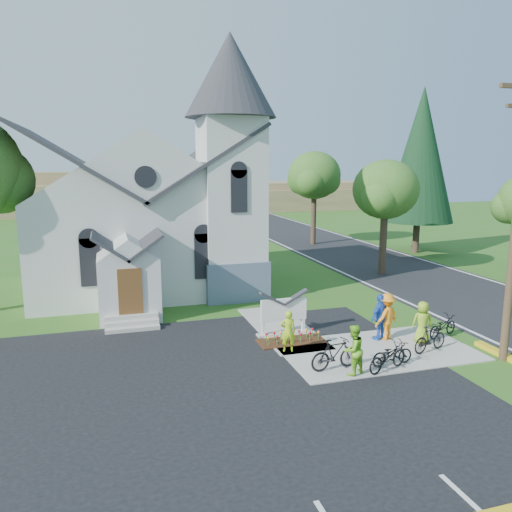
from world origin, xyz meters
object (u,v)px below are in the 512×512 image
object	(u,v)px
cyclist_3	(387,316)
cyclist_4	(422,322)
bike_1	(335,354)
cyclist_0	(288,331)
cyclist_2	(380,317)
church_sign	(284,310)
cyclist_1	(353,350)
bike_4	(443,326)
bike_0	(387,357)
bike_2	(392,353)
bike_3	(430,338)

from	to	relation	value
cyclist_3	cyclist_4	xyz separation A→B (m)	(1.08, -0.77, -0.10)
bike_1	cyclist_4	world-z (taller)	cyclist_4
cyclist_4	cyclist_0	bearing A→B (deg)	6.72
cyclist_0	cyclist_2	bearing A→B (deg)	-164.60
cyclist_2	church_sign	bearing A→B (deg)	-51.78
cyclist_1	cyclist_4	bearing A→B (deg)	-175.25
cyclist_1	cyclist_2	bearing A→B (deg)	-154.48
bike_1	bike_4	bearing A→B (deg)	-78.67
bike_0	cyclist_4	world-z (taller)	cyclist_4
cyclist_0	church_sign	bearing A→B (deg)	-92.05
bike_2	bike_0	bearing A→B (deg)	127.88
bike_2	cyclist_4	distance (m)	2.75
church_sign	bike_4	xyz separation A→B (m)	(5.90, -2.14, -0.55)
bike_1	cyclist_4	xyz separation A→B (m)	(4.27, 1.32, 0.28)
cyclist_2	cyclist_4	bearing A→B (deg)	123.83
bike_0	cyclist_1	world-z (taller)	cyclist_1
bike_1	bike_0	bearing A→B (deg)	-115.21
bike_1	bike_3	world-z (taller)	bike_1
bike_0	bike_2	world-z (taller)	bike_0
church_sign	cyclist_1	bearing A→B (deg)	-79.48
cyclist_2	bike_2	bearing A→B (deg)	44.07
cyclist_1	bike_1	xyz separation A→B (m)	(-0.38, 0.53, -0.30)
cyclist_1	cyclist_2	distance (m)	3.68
cyclist_1	bike_3	size ratio (longest dim) A/B	1.01
cyclist_1	bike_2	size ratio (longest dim) A/B	1.08
cyclist_1	cyclist_0	bearing A→B (deg)	-82.96
bike_0	cyclist_0	bearing A→B (deg)	25.11
bike_1	bike_2	distance (m)	2.05
cyclist_4	bike_1	bearing A→B (deg)	31.01
cyclist_0	cyclist_4	distance (m)	5.23
cyclist_0	bike_4	world-z (taller)	cyclist_0
church_sign	cyclist_2	world-z (taller)	cyclist_2
cyclist_0	bike_3	bearing A→B (deg)	176.02
church_sign	bike_3	world-z (taller)	church_sign
bike_4	church_sign	bearing A→B (deg)	50.89
bike_4	bike_3	bearing A→B (deg)	110.96
bike_1	cyclist_2	distance (m)	3.64
cyclist_2	bike_0	bearing A→B (deg)	39.33
bike_0	bike_1	distance (m)	1.73
bike_1	bike_3	bearing A→B (deg)	-89.28
cyclist_1	bike_3	xyz separation A→B (m)	(3.64, 0.98, -0.34)
bike_3	cyclist_4	bearing A→B (deg)	-31.86
church_sign	cyclist_0	world-z (taller)	church_sign
bike_1	cyclist_4	distance (m)	4.48
cyclist_4	cyclist_2	bearing A→B (deg)	-17.35
church_sign	cyclist_3	distance (m)	4.01
bike_4	bike_2	bearing A→B (deg)	99.80
bike_4	cyclist_3	bearing A→B (deg)	60.66
cyclist_0	bike_0	world-z (taller)	cyclist_0
cyclist_0	bike_1	distance (m)	2.19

